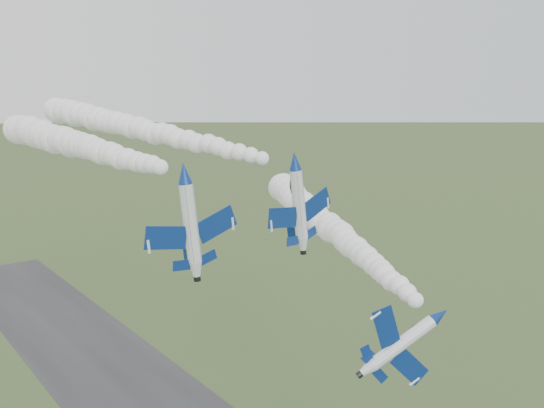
% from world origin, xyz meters
% --- Properties ---
extents(jet_lead, '(6.19, 11.32, 8.26)m').
position_xyz_m(jet_lead, '(8.76, -0.18, 31.38)').
color(jet_lead, white).
extents(smoke_trail_jet_lead, '(26.14, 57.75, 5.46)m').
position_xyz_m(smoke_trail_jet_lead, '(20.63, 29.82, 33.51)').
color(smoke_trail_jet_lead, white).
extents(jet_pair_left, '(11.07, 13.40, 3.36)m').
position_xyz_m(jet_pair_left, '(-9.70, 19.60, 45.50)').
color(jet_pair_left, white).
extents(smoke_trail_jet_pair_left, '(5.82, 57.10, 5.20)m').
position_xyz_m(smoke_trail_jet_pair_left, '(-10.62, 51.49, 46.39)').
color(smoke_trail_jet_pair_left, white).
extents(jet_pair_right, '(11.27, 13.51, 3.52)m').
position_xyz_m(jet_pair_right, '(6.36, 20.71, 45.56)').
color(jet_pair_right, white).
extents(smoke_trail_jet_pair_right, '(13.80, 70.27, 5.05)m').
position_xyz_m(smoke_trail_jet_pair_right, '(2.72, 59.13, 47.79)').
color(smoke_trail_jet_pair_right, white).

